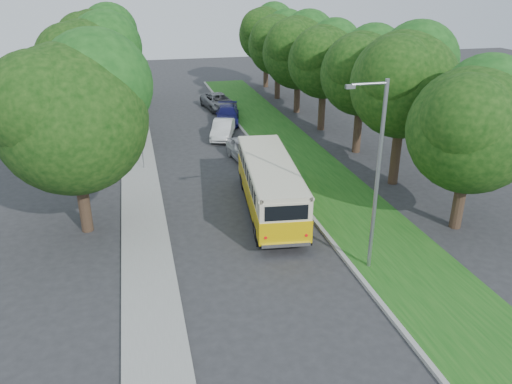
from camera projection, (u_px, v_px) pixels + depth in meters
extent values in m
plane|color=#2B2B2D|center=(256.00, 252.00, 22.50)|extent=(120.00, 120.00, 0.00)
cube|color=gray|center=(297.00, 199.00, 27.72)|extent=(0.20, 70.00, 0.15)
cube|color=#174E15|center=(337.00, 195.00, 28.25)|extent=(4.50, 70.00, 0.13)
cube|color=gray|center=(143.00, 215.00, 25.88)|extent=(2.20, 70.00, 0.12)
cylinder|color=#332319|center=(460.00, 196.00, 24.08)|extent=(0.56, 0.56, 3.35)
sphere|color=black|center=(471.00, 130.00, 22.79)|extent=(5.85, 5.85, 5.85)
sphere|color=black|center=(487.00, 101.00, 23.08)|extent=(4.38, 4.38, 4.38)
sphere|color=black|center=(467.00, 120.00, 21.66)|extent=(4.09, 4.09, 4.09)
cylinder|color=#332319|center=(396.00, 149.00, 29.21)|extent=(0.56, 0.56, 4.26)
sphere|color=black|center=(404.00, 85.00, 27.73)|extent=(5.98, 5.98, 5.98)
sphere|color=black|center=(418.00, 61.00, 28.02)|extent=(4.49, 4.49, 4.49)
sphere|color=black|center=(397.00, 74.00, 26.57)|extent=(4.19, 4.19, 4.19)
cylinder|color=#332319|center=(358.00, 125.00, 34.70)|extent=(0.56, 0.56, 3.95)
sphere|color=black|center=(362.00, 74.00, 33.31)|extent=(5.61, 5.61, 5.61)
sphere|color=black|center=(373.00, 55.00, 33.59)|extent=(4.21, 4.21, 4.21)
sphere|color=black|center=(356.00, 65.00, 32.23)|extent=(3.92, 3.92, 3.92)
cylinder|color=#332319|center=(322.00, 106.00, 39.99)|extent=(0.56, 0.56, 3.86)
sphere|color=black|center=(324.00, 62.00, 38.61)|extent=(5.64, 5.64, 5.64)
sphere|color=black|center=(334.00, 46.00, 38.89)|extent=(4.23, 4.23, 4.23)
sphere|color=black|center=(318.00, 54.00, 37.52)|extent=(3.95, 3.95, 3.95)
cylinder|color=#332319|center=(297.00, 93.00, 45.37)|extent=(0.56, 0.56, 3.58)
sphere|color=black|center=(298.00, 53.00, 43.98)|extent=(6.36, 6.36, 6.36)
sphere|color=black|center=(309.00, 37.00, 44.29)|extent=(4.77, 4.77, 4.77)
sphere|color=black|center=(291.00, 45.00, 42.75)|extent=(4.45, 4.45, 4.45)
cylinder|color=#332319|center=(277.00, 80.00, 50.68)|extent=(0.56, 0.56, 3.68)
sphere|color=black|center=(278.00, 45.00, 49.31)|extent=(5.91, 5.91, 5.91)
sphere|color=black|center=(287.00, 32.00, 49.60)|extent=(4.43, 4.43, 4.43)
sphere|color=black|center=(272.00, 38.00, 48.17)|extent=(4.14, 4.14, 4.14)
cylinder|color=#332319|center=(266.00, 69.00, 56.04)|extent=(0.56, 0.56, 4.05)
sphere|color=black|center=(266.00, 35.00, 54.60)|extent=(5.97, 5.97, 5.97)
sphere|color=black|center=(274.00, 23.00, 54.90)|extent=(4.48, 4.48, 4.48)
sphere|color=black|center=(260.00, 28.00, 53.45)|extent=(4.18, 4.18, 4.18)
cylinder|color=#332319|center=(83.00, 196.00, 23.69)|extent=(0.56, 0.56, 3.68)
sphere|color=black|center=(72.00, 120.00, 22.23)|extent=(6.80, 6.80, 6.80)
sphere|color=black|center=(96.00, 85.00, 22.56)|extent=(5.10, 5.10, 5.10)
sphere|color=black|center=(41.00, 107.00, 20.91)|extent=(4.76, 4.76, 4.76)
cylinder|color=#332319|center=(96.00, 121.00, 36.18)|extent=(0.56, 0.56, 3.68)
sphere|color=black|center=(90.00, 69.00, 34.72)|extent=(6.80, 6.80, 6.80)
sphere|color=black|center=(105.00, 47.00, 35.05)|extent=(5.10, 5.10, 5.10)
sphere|color=black|center=(71.00, 59.00, 33.40)|extent=(4.76, 4.76, 4.76)
cylinder|color=#332319|center=(102.00, 88.00, 46.89)|extent=(0.56, 0.56, 3.68)
sphere|color=black|center=(97.00, 48.00, 45.43)|extent=(6.80, 6.80, 6.80)
sphere|color=black|center=(109.00, 31.00, 45.76)|extent=(5.10, 5.10, 5.10)
sphere|color=black|center=(84.00, 39.00, 44.11)|extent=(4.76, 4.76, 4.76)
cylinder|color=gray|center=(377.00, 181.00, 19.64)|extent=(0.16, 0.16, 8.00)
cylinder|color=gray|center=(370.00, 84.00, 17.97)|extent=(1.40, 0.10, 0.10)
cube|color=gray|center=(350.00, 87.00, 17.83)|extent=(0.35, 0.16, 0.14)
cylinder|color=gray|center=(135.00, 99.00, 34.28)|extent=(0.16, 0.16, 7.50)
cylinder|color=gray|center=(119.00, 45.00, 32.71)|extent=(1.40, 0.10, 0.10)
cube|color=gray|center=(108.00, 46.00, 32.57)|extent=(0.35, 0.16, 0.14)
cylinder|color=gray|center=(142.00, 151.00, 31.72)|extent=(0.06, 0.06, 2.50)
cone|color=red|center=(141.00, 138.00, 31.33)|extent=(0.56, 0.02, 0.56)
cone|color=white|center=(141.00, 138.00, 31.31)|extent=(0.40, 0.02, 0.40)
imported|color=#B6B6BB|center=(246.00, 150.00, 33.47)|extent=(2.32, 4.52, 1.47)
imported|color=silver|center=(223.00, 129.00, 38.31)|extent=(2.67, 4.45, 1.38)
imported|color=#12124F|center=(227.00, 115.00, 42.36)|extent=(2.93, 5.10, 1.39)
imported|color=#5A5D62|center=(218.00, 102.00, 46.82)|extent=(3.09, 5.47, 1.44)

